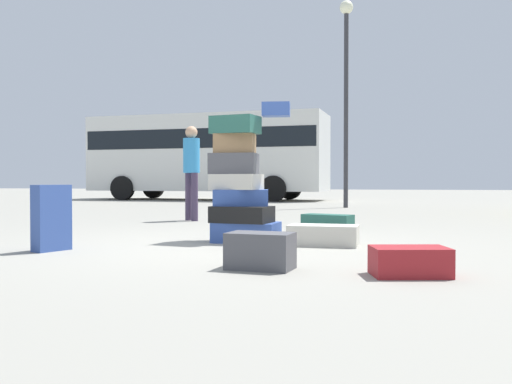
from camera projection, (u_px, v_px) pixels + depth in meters
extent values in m
plane|color=gray|center=(234.00, 245.00, 6.24)|extent=(80.00, 80.00, 0.00)
cube|color=#334F99|center=(246.00, 232.00, 6.50)|extent=(0.77, 0.53, 0.23)
cube|color=black|center=(242.00, 214.00, 6.47)|extent=(0.73, 0.54, 0.19)
cube|color=#334F99|center=(241.00, 198.00, 6.59)|extent=(0.71, 0.54, 0.19)
cube|color=beige|center=(236.00, 182.00, 6.58)|extent=(0.62, 0.47, 0.18)
cube|color=#4C4C51|center=(234.00, 164.00, 6.66)|extent=(0.56, 0.38, 0.25)
cube|color=olive|center=(235.00, 144.00, 6.67)|extent=(0.49, 0.34, 0.23)
cube|color=#26594C|center=(235.00, 125.00, 6.64)|extent=(0.60, 0.45, 0.21)
cube|color=#334F99|center=(276.00, 110.00, 6.65)|extent=(0.35, 0.26, 0.16)
cube|color=#334F99|center=(52.00, 218.00, 5.69)|extent=(0.29, 0.42, 0.68)
cube|color=#4C4C51|center=(260.00, 251.00, 4.52)|extent=(0.56, 0.38, 0.30)
cube|color=#26594C|center=(327.00, 221.00, 8.54)|extent=(0.83, 0.57, 0.20)
cube|color=maroon|center=(410.00, 262.00, 4.19)|extent=(0.63, 0.47, 0.22)
cube|color=beige|center=(323.00, 235.00, 6.17)|extent=(0.78, 0.44, 0.23)
cylinder|color=#3F334C|center=(188.00, 197.00, 10.08)|extent=(0.12, 0.12, 0.87)
cylinder|color=#3F334C|center=(195.00, 197.00, 9.90)|extent=(0.12, 0.12, 0.87)
cylinder|color=#338CCC|center=(191.00, 156.00, 9.97)|extent=(0.30, 0.30, 0.62)
sphere|color=tan|center=(191.00, 132.00, 9.97)|extent=(0.22, 0.22, 0.22)
cube|color=silver|center=(208.00, 154.00, 20.93)|extent=(9.10, 3.10, 2.80)
cube|color=black|center=(208.00, 141.00, 20.92)|extent=(8.92, 3.11, 0.70)
cylinder|color=black|center=(290.00, 188.00, 21.34)|extent=(0.91, 0.31, 0.90)
cylinder|color=black|center=(274.00, 189.00, 18.94)|extent=(0.91, 0.31, 0.90)
cylinder|color=black|center=(153.00, 187.00, 22.98)|extent=(0.91, 0.31, 0.90)
cylinder|color=black|center=(123.00, 188.00, 20.58)|extent=(0.91, 0.31, 0.90)
cylinder|color=#333338|center=(346.00, 110.00, 14.78)|extent=(0.12, 0.12, 5.23)
sphere|color=#F2F2CC|center=(346.00, 7.00, 14.72)|extent=(0.36, 0.36, 0.36)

